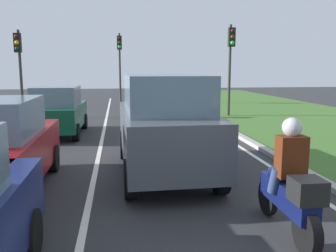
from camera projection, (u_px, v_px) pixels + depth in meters
The scene contains 12 objects.
ground_plane at pixel (122, 133), 13.50m from camera, with size 60.00×60.00×0.00m, color #2D2D30.
lane_line_center at pixel (103, 134), 13.41m from camera, with size 0.12×32.00×0.01m, color silver.
lane_line_right_edge at pixel (215, 131), 14.00m from camera, with size 0.12×32.00×0.01m, color silver.
grass_verge_right at pixel (331, 127), 14.67m from camera, with size 9.00×48.00×0.06m, color #3D6628.
curb_right at pixel (227, 129), 14.06m from camera, with size 0.24×48.00×0.12m, color #9E9B93.
car_suv_ahead at pixel (165, 124), 8.15m from camera, with size 2.03×4.53×2.28m.
car_hatchback_far at pixel (58, 111), 13.01m from camera, with size 1.79×3.73×1.78m.
motorcycle at pixel (290, 198), 5.19m from camera, with size 0.41×1.90×1.01m.
rider_person at pixel (290, 155), 5.14m from camera, with size 0.50×0.40×1.16m.
traffic_light_near_right at pixel (231, 54), 17.53m from camera, with size 0.32×0.50×4.52m.
traffic_light_overhead_left at pixel (19, 58), 17.12m from camera, with size 0.32×0.50×4.23m.
traffic_light_far_median at pixel (120, 56), 24.18m from camera, with size 0.32×0.50×4.73m.
Camera 1 is at (-0.14, 0.60, 2.43)m, focal length 38.37 mm.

